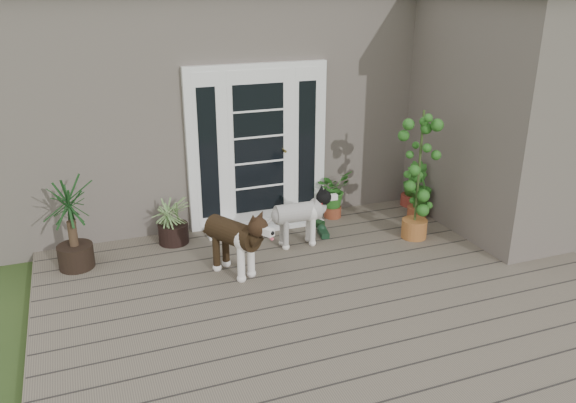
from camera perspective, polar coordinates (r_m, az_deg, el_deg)
name	(u,v)px	position (r m, az deg, el deg)	size (l,w,h in m)	color
deck	(342,298)	(6.22, 5.37, -9.56)	(6.20, 4.60, 0.12)	#6B5B4C
house_main	(230,93)	(9.51, -5.77, 10.72)	(7.40, 4.00, 3.10)	#665E54
house_wing	(508,118)	(8.12, 21.07, 7.72)	(1.60, 2.40, 3.10)	#665E54
door_unit	(258,146)	(7.61, -3.00, 5.52)	(1.90, 0.14, 2.15)	white
door_step	(264,225)	(7.77, -2.40, -2.33)	(1.60, 0.40, 0.05)	white
brindle_dog	(233,244)	(6.44, -5.46, -4.23)	(0.37, 0.87, 0.73)	#322212
white_dog	(298,221)	(7.12, 0.99, -1.98)	(0.33, 0.77, 0.64)	silver
spider_plant	(172,218)	(7.32, -11.43, -1.62)	(0.63, 0.63, 0.67)	#98A968
yucca	(71,224)	(6.91, -20.75, -2.07)	(0.76, 0.76, 1.10)	black
herb_a	(333,197)	(8.01, 4.50, 0.47)	(0.47, 0.47, 0.60)	#195819
herb_b	(418,198)	(8.17, 12.81, 0.32)	(0.39, 0.39, 0.58)	#195719
herb_c	(412,190)	(8.65, 12.18, 1.16)	(0.31, 0.31, 0.48)	#235A19
sapling	(419,174)	(7.33, 12.87, 2.69)	(0.51, 0.51, 1.73)	#1C641C
clog_left	(314,221)	(7.83, 2.65, -1.98)	(0.15, 0.33, 0.10)	black
clog_right	(323,232)	(7.51, 3.54, -3.06)	(0.14, 0.31, 0.09)	black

